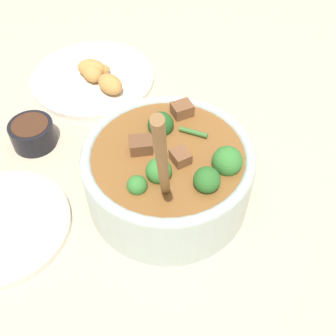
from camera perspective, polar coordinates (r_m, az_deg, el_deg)
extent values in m
plane|color=#C6B293|center=(0.66, 0.00, -3.77)|extent=(4.00, 4.00, 0.00)
cylinder|color=#B2C6BC|center=(0.62, 0.00, -1.14)|extent=(0.25, 0.25, 0.10)
torus|color=#B2C6BC|center=(0.59, 0.00, 1.82)|extent=(0.25, 0.25, 0.02)
cylinder|color=brown|center=(0.61, 0.00, 0.05)|extent=(0.22, 0.22, 0.06)
sphere|color=#387F33|center=(0.57, 8.03, 0.93)|extent=(0.04, 0.04, 0.04)
cylinder|color=#6B9956|center=(0.59, 7.72, -1.02)|extent=(0.01, 0.01, 0.02)
sphere|color=#387F33|center=(0.54, -4.21, -2.36)|extent=(0.03, 0.03, 0.03)
cylinder|color=#6B9956|center=(0.56, -4.10, -3.60)|extent=(0.01, 0.01, 0.01)
sphere|color=#235B23|center=(0.61, -1.01, 5.90)|extent=(0.04, 0.04, 0.04)
cylinder|color=#6B9956|center=(0.63, -0.98, 4.07)|extent=(0.01, 0.01, 0.02)
sphere|color=#387F33|center=(0.55, -1.27, -0.39)|extent=(0.04, 0.04, 0.04)
cylinder|color=#6B9956|center=(0.57, -1.22, -2.04)|extent=(0.01, 0.01, 0.02)
sphere|color=#2D6B28|center=(0.54, 5.29, -1.62)|extent=(0.04, 0.04, 0.04)
cylinder|color=#6B9956|center=(0.56, 5.10, -3.29)|extent=(0.01, 0.01, 0.02)
cube|color=brown|center=(0.64, 1.91, 7.84)|extent=(0.03, 0.03, 0.02)
cube|color=brown|center=(0.57, 1.69, 1.43)|extent=(0.03, 0.03, 0.02)
cube|color=brown|center=(0.59, -3.73, 2.98)|extent=(0.03, 0.03, 0.02)
cylinder|color=#3D7533|center=(0.61, 3.45, 4.86)|extent=(0.04, 0.03, 0.01)
ellipsoid|color=brown|center=(0.55, -0.32, -3.08)|extent=(0.04, 0.03, 0.01)
cylinder|color=brown|center=(0.43, -0.75, 0.47)|extent=(0.05, 0.11, 0.22)
cylinder|color=black|center=(0.75, -17.84, 4.41)|extent=(0.07, 0.07, 0.04)
cylinder|color=#472819|center=(0.74, -18.11, 5.22)|extent=(0.06, 0.06, 0.02)
cylinder|color=silver|center=(0.67, -21.51, -7.31)|extent=(0.20, 0.20, 0.01)
torus|color=silver|center=(0.66, -21.66, -7.02)|extent=(0.19, 0.19, 0.01)
cylinder|color=silver|center=(0.87, -10.10, 11.93)|extent=(0.24, 0.24, 0.01)
ellipsoid|color=#CC8E47|center=(0.86, -10.34, 13.16)|extent=(0.07, 0.06, 0.03)
ellipsoid|color=#CC8E47|center=(0.81, -7.84, 11.19)|extent=(0.06, 0.07, 0.03)
ellipsoid|color=#CC8E47|center=(0.86, -9.07, 12.90)|extent=(0.04, 0.03, 0.02)
ellipsoid|color=#CC8E47|center=(0.85, -10.25, 12.59)|extent=(0.05, 0.06, 0.03)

